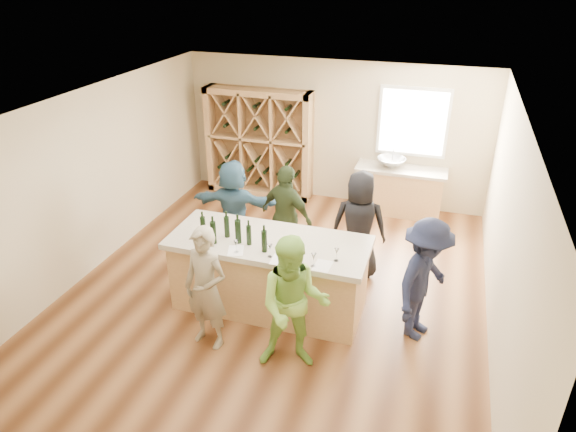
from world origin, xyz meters
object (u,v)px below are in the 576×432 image
(wine_bottle_e, at_px, (249,235))
(person_near_left, at_px, (206,289))
(person_server, at_px, (424,280))
(person_far_left, at_px, (234,207))
(wine_rack, at_px, (259,143))
(person_far_mid, at_px, (287,216))
(sink, at_px, (391,163))
(wine_bottle_a, at_px, (203,227))
(wine_bottle_b, at_px, (213,233))
(person_far_right, at_px, (359,225))
(wine_bottle_d, at_px, (238,232))
(tasting_counter_base, at_px, (269,276))
(wine_bottle_c, at_px, (227,227))
(wine_bottle_f, at_px, (264,241))
(person_near_right, at_px, (294,305))

(wine_bottle_e, height_order, person_near_left, person_near_left)
(person_server, xyz_separation_m, person_far_left, (-3.15, 1.31, -0.04))
(wine_rack, height_order, person_far_mid, wine_rack)
(sink, xyz_separation_m, wine_bottle_e, (-1.38, -3.82, 0.20))
(sink, bearing_deg, person_server, -76.03)
(person_near_left, bearing_deg, wine_bottle_a, 127.28)
(wine_bottle_b, xyz_separation_m, person_far_right, (1.68, 1.51, -0.38))
(person_far_mid, bearing_deg, person_near_left, 103.76)
(person_far_left, bearing_deg, person_far_right, 171.64)
(wine_bottle_d, bearing_deg, wine_bottle_e, -0.58)
(person_near_left, xyz_separation_m, person_far_mid, (0.35, 2.18, 0.01))
(tasting_counter_base, height_order, person_far_mid, person_far_mid)
(tasting_counter_base, xyz_separation_m, wine_bottle_c, (-0.57, -0.08, 0.73))
(wine_bottle_c, distance_m, person_server, 2.67)
(wine_bottle_c, distance_m, wine_bottle_f, 0.65)
(person_near_right, bearing_deg, person_server, 21.50)
(wine_bottle_c, height_order, wine_bottle_f, wine_bottle_f)
(sink, bearing_deg, wine_bottle_c, -115.12)
(person_far_right, distance_m, wine_bottle_f, 1.83)
(wine_bottle_c, xyz_separation_m, person_far_left, (-0.51, 1.41, -0.42))
(person_near_right, bearing_deg, sink, 69.11)
(person_server, height_order, person_far_right, person_far_right)
(tasting_counter_base, height_order, person_near_left, person_near_left)
(sink, relative_size, tasting_counter_base, 0.21)
(wine_bottle_d, relative_size, wine_bottle_f, 1.11)
(person_server, bearing_deg, person_far_right, 62.43)
(wine_rack, height_order, sink, wine_rack)
(sink, height_order, person_far_left, person_far_left)
(person_server, bearing_deg, sink, 35.00)
(person_near_left, bearing_deg, wine_bottle_e, 81.49)
(wine_bottle_c, bearing_deg, wine_bottle_b, -114.56)
(sink, distance_m, wine_bottle_e, 4.06)
(sink, bearing_deg, person_near_left, -109.76)
(wine_bottle_f, bearing_deg, person_near_right, -49.05)
(tasting_counter_base, bearing_deg, person_near_right, -56.57)
(wine_bottle_c, bearing_deg, wine_bottle_d, -26.45)
(wine_bottle_f, bearing_deg, person_far_right, 57.43)
(sink, distance_m, wine_bottle_f, 4.09)
(wine_bottle_b, height_order, person_server, person_server)
(wine_rack, bearing_deg, person_far_left, -79.35)
(tasting_counter_base, xyz_separation_m, person_far_right, (1.02, 1.21, 0.36))
(person_near_right, height_order, person_far_left, person_near_right)
(wine_bottle_a, relative_size, wine_bottle_d, 0.89)
(wine_bottle_e, bearing_deg, person_far_left, 120.02)
(wine_bottle_e, relative_size, person_far_left, 0.17)
(wine_bottle_a, xyz_separation_m, person_server, (2.95, 0.19, -0.38))
(wine_bottle_a, relative_size, person_far_mid, 0.18)
(wine_bottle_d, relative_size, person_near_right, 0.19)
(person_near_left, bearing_deg, tasting_counter_base, 74.45)
(person_far_mid, xyz_separation_m, wine_bottle_f, (0.18, -1.51, 0.39))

